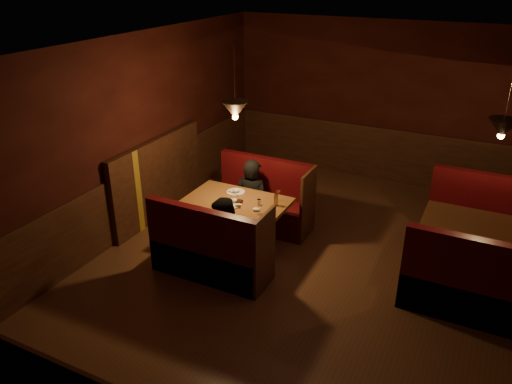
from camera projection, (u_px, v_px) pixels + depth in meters
The scene contains 9 objects.
room at pixel (307, 196), 6.39m from camera, with size 6.02×7.02×2.92m.
main_table at pixel (238, 212), 7.00m from camera, with size 1.42×0.86×1.00m.
main_bench_far at pixel (264, 205), 7.75m from camera, with size 1.56×0.56×1.07m.
main_bench_near at pixel (210, 254), 6.44m from camera, with size 1.56×0.56×1.07m.
second_table at pixel (478, 239), 6.31m from camera, with size 1.40×0.90×0.79m.
second_bench_far at pixel (483, 227), 7.07m from camera, with size 1.55×0.58×1.11m.
second_bench_near at pixel (471, 291), 5.71m from camera, with size 1.55×0.58×1.11m.
diner_a at pixel (252, 184), 7.44m from camera, with size 0.55×0.36×1.50m, color black.
diner_b at pixel (226, 226), 6.38m from camera, with size 0.69×0.54×1.42m, color black.
Camera 1 is at (1.71, -5.41, 3.79)m, focal length 35.00 mm.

